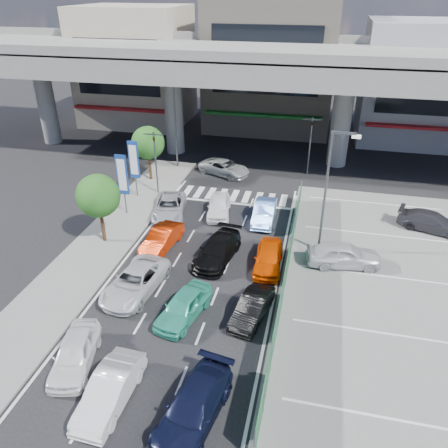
% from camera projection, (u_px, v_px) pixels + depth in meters
% --- Properties ---
extents(ground, '(120.00, 120.00, 0.00)m').
position_uv_depth(ground, '(187.00, 292.00, 24.52)').
color(ground, black).
rests_on(ground, ground).
extents(parking_lot, '(12.00, 28.00, 0.06)m').
position_uv_depth(parking_lot, '(389.00, 298.00, 24.05)').
color(parking_lot, slate).
rests_on(parking_lot, ground).
extents(sidewalk_left, '(4.00, 30.00, 0.12)m').
position_uv_depth(sidewalk_left, '(105.00, 241.00, 29.27)').
color(sidewalk_left, slate).
rests_on(sidewalk_left, ground).
extents(fence_run, '(0.16, 22.00, 1.80)m').
position_uv_depth(fence_run, '(285.00, 282.00, 23.89)').
color(fence_run, '#1D552F').
rests_on(fence_run, ground).
extents(expressway, '(64.00, 14.00, 10.75)m').
position_uv_depth(expressway, '(256.00, 65.00, 38.99)').
color(expressway, slate).
rests_on(expressway, ground).
extents(building_west, '(12.00, 10.90, 13.00)m').
position_uv_depth(building_west, '(136.00, 66.00, 51.72)').
color(building_west, '#A39783').
rests_on(building_west, ground).
extents(building_center, '(14.00, 10.90, 15.00)m').
position_uv_depth(building_center, '(271.00, 61.00, 48.95)').
color(building_center, gray).
rests_on(building_center, ground).
extents(building_east, '(12.00, 10.90, 12.00)m').
position_uv_depth(building_east, '(421.00, 83.00, 45.68)').
color(building_east, gray).
rests_on(building_east, ground).
extents(traffic_light_left, '(1.60, 1.24, 5.20)m').
position_uv_depth(traffic_light_left, '(155.00, 148.00, 34.04)').
color(traffic_light_left, '#595B60').
rests_on(traffic_light_left, ground).
extents(traffic_light_right, '(1.60, 1.24, 5.20)m').
position_uv_depth(traffic_light_right, '(311.00, 132.00, 37.70)').
color(traffic_light_right, '#595B60').
rests_on(traffic_light_right, ground).
extents(street_lamp_right, '(1.65, 0.22, 8.00)m').
position_uv_depth(street_lamp_right, '(329.00, 184.00, 25.90)').
color(street_lamp_right, '#595B60').
rests_on(street_lamp_right, ground).
extents(street_lamp_left, '(1.65, 0.22, 8.00)m').
position_uv_depth(street_lamp_left, '(177.00, 117.00, 38.77)').
color(street_lamp_left, '#595B60').
rests_on(street_lamp_left, ground).
extents(signboard_near, '(0.80, 0.14, 4.70)m').
position_uv_depth(signboard_near, '(122.00, 177.00, 31.25)').
color(signboard_near, '#595B60').
rests_on(signboard_near, ground).
extents(signboard_far, '(0.80, 0.14, 4.70)m').
position_uv_depth(signboard_far, '(134.00, 161.00, 33.88)').
color(signboard_far, '#595B60').
rests_on(signboard_far, ground).
extents(tree_near, '(2.80, 2.80, 4.80)m').
position_uv_depth(tree_near, '(98.00, 196.00, 27.65)').
color(tree_near, '#382314').
rests_on(tree_near, ground).
extents(tree_far, '(2.80, 2.80, 4.80)m').
position_uv_depth(tree_far, '(148.00, 143.00, 36.75)').
color(tree_far, '#382314').
rests_on(tree_far, ground).
extents(van_white_back_left, '(2.51, 4.31, 1.38)m').
position_uv_depth(van_white_back_left, '(75.00, 353.00, 19.59)').
color(van_white_back_left, white).
rests_on(van_white_back_left, ground).
extents(hatch_white_back_mid, '(1.60, 4.24, 1.38)m').
position_uv_depth(hatch_white_back_mid, '(110.00, 390.00, 17.80)').
color(hatch_white_back_mid, white).
rests_on(hatch_white_back_mid, ground).
extents(minivan_navy_back, '(2.72, 5.02, 1.38)m').
position_uv_depth(minivan_navy_back, '(193.00, 407.00, 17.09)').
color(minivan_navy_back, black).
rests_on(minivan_navy_back, ground).
extents(sedan_white_mid_left, '(2.91, 5.22, 1.38)m').
position_uv_depth(sedan_white_mid_left, '(135.00, 282.00, 24.25)').
color(sedan_white_mid_left, silver).
rests_on(sedan_white_mid_left, ground).
extents(taxi_teal_mid, '(2.50, 4.31, 1.38)m').
position_uv_depth(taxi_teal_mid, '(184.00, 306.00, 22.42)').
color(taxi_teal_mid, teal).
rests_on(taxi_teal_mid, ground).
extents(hatch_black_mid_right, '(2.01, 3.90, 1.22)m').
position_uv_depth(hatch_black_mid_right, '(252.00, 308.00, 22.41)').
color(hatch_black_mid_right, black).
rests_on(hatch_black_mid_right, ground).
extents(taxi_orange_left, '(1.91, 4.22, 1.34)m').
position_uv_depth(taxi_orange_left, '(162.00, 239.00, 28.32)').
color(taxi_orange_left, '#BB2503').
rests_on(taxi_orange_left, ground).
extents(sedan_black_mid, '(2.56, 4.97, 1.38)m').
position_uv_depth(sedan_black_mid, '(218.00, 250.00, 27.11)').
color(sedan_black_mid, black).
rests_on(sedan_black_mid, ground).
extents(taxi_orange_right, '(1.80, 4.12, 1.38)m').
position_uv_depth(taxi_orange_right, '(269.00, 257.00, 26.38)').
color(taxi_orange_right, '#EB4700').
rests_on(taxi_orange_right, ground).
extents(wagon_silver_front_left, '(3.24, 5.19, 1.34)m').
position_uv_depth(wagon_silver_front_left, '(169.00, 207.00, 32.31)').
color(wagon_silver_front_left, '#AEAFB7').
rests_on(wagon_silver_front_left, ground).
extents(sedan_white_front_mid, '(2.26, 4.26, 1.38)m').
position_uv_depth(sedan_white_front_mid, '(219.00, 206.00, 32.40)').
color(sedan_white_front_mid, white).
rests_on(sedan_white_front_mid, ground).
extents(kei_truck_front_right, '(1.57, 4.22, 1.38)m').
position_uv_depth(kei_truck_front_right, '(264.00, 212.00, 31.55)').
color(kei_truck_front_right, '#6491E9').
rests_on(kei_truck_front_right, ground).
extents(crossing_wagon_silver, '(5.16, 3.75, 1.30)m').
position_uv_depth(crossing_wagon_silver, '(224.00, 168.00, 39.20)').
color(crossing_wagon_silver, '#989C9F').
rests_on(crossing_wagon_silver, ground).
extents(parked_sedan_white, '(4.65, 2.42, 1.51)m').
position_uv_depth(parked_sedan_white, '(343.00, 254.00, 26.43)').
color(parked_sedan_white, silver).
rests_on(parked_sedan_white, parking_lot).
extents(parked_sedan_dgrey, '(4.83, 3.05, 1.31)m').
position_uv_depth(parked_sedan_dgrey, '(432.00, 222.00, 30.26)').
color(parked_sedan_dgrey, '#313035').
rests_on(parked_sedan_dgrey, parking_lot).
extents(traffic_cone, '(0.51, 0.51, 0.75)m').
position_uv_depth(traffic_cone, '(323.00, 246.00, 28.03)').
color(traffic_cone, '#F35B0D').
rests_on(traffic_cone, parking_lot).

